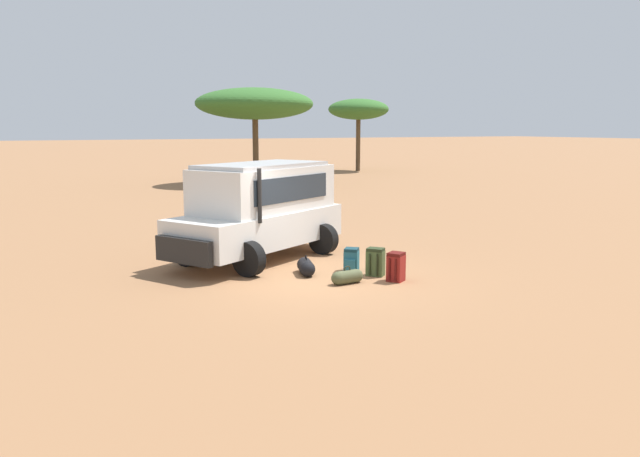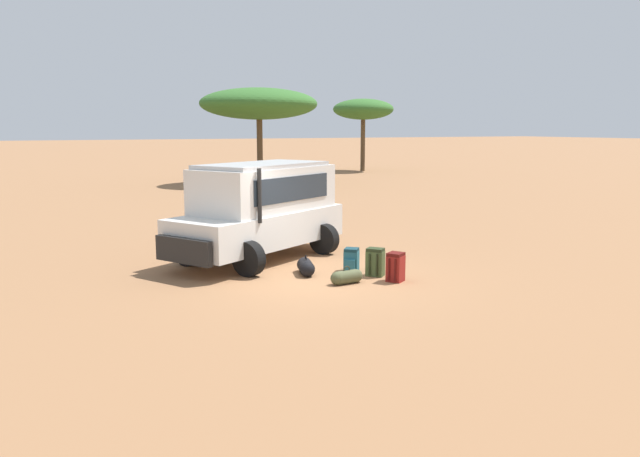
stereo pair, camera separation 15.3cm
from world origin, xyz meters
The scene contains 9 objects.
ground_plane centered at (0.00, 0.00, 0.00)m, with size 320.00×320.00×0.00m, color #936642.
safari_vehicle centered at (-0.35, 2.54, 1.29)m, with size 5.30×4.07×2.44m.
backpack_beside_front_wheel centered at (1.03, 0.30, 0.27)m, with size 0.47×0.48×0.55m.
backpack_cluster_center centered at (1.44, -0.96, 0.31)m, with size 0.49×0.46×0.64m.
backpack_near_rear_wheel centered at (1.31, -0.33, 0.31)m, with size 0.48×0.48×0.64m.
duffel_bag_low_black_case centered at (0.38, -0.68, 0.15)m, with size 0.77×0.33×0.39m.
duffel_bag_soft_canvas centered at (-0.05, 0.50, 0.17)m, with size 0.49×0.85×0.45m.
acacia_tree_centre_back centered at (7.24, 22.84, 4.67)m, with size 7.02×6.05×5.60m.
acacia_tree_right_mid centered at (18.12, 29.52, 4.63)m, with size 4.58×4.61×5.44m.
Camera 1 is at (-6.01, -12.11, 3.34)m, focal length 35.00 mm.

